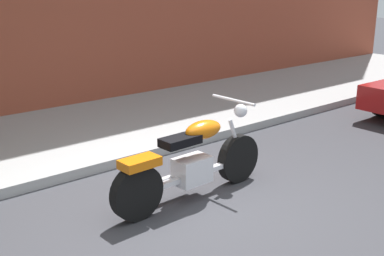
{
  "coord_description": "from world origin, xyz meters",
  "views": [
    {
      "loc": [
        -3.24,
        -3.95,
        2.52
      ],
      "look_at": [
        0.26,
        0.21,
        0.89
      ],
      "focal_mm": 45.92,
      "sensor_mm": 36.0,
      "label": 1
    }
  ],
  "objects": [
    {
      "name": "ground_plane",
      "position": [
        0.0,
        0.0,
        0.0
      ],
      "size": [
        60.0,
        60.0,
        0.0
      ],
      "primitive_type": "plane",
      "color": "#38383D"
    },
    {
      "name": "sidewalk",
      "position": [
        0.0,
        3.29,
        0.07
      ],
      "size": [
        24.61,
        3.3,
        0.14
      ],
      "primitive_type": "cube",
      "color": "#989898",
      "rests_on": "ground"
    },
    {
      "name": "motorcycle",
      "position": [
        0.25,
        0.22,
        0.45
      ],
      "size": [
        2.24,
        0.7,
        1.13
      ],
      "color": "black",
      "rests_on": "ground"
    }
  ]
}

